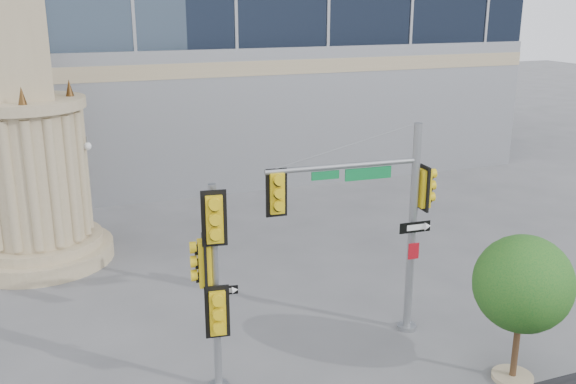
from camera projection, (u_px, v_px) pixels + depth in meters
name	position (u px, v px, depth m)	size (l,w,h in m)	color
ground	(336.00, 369.00, 14.21)	(120.00, 120.00, 0.00)	#545456
monument	(22.00, 84.00, 18.64)	(4.40, 4.40, 16.60)	tan
main_signal_pole	(377.00, 210.00, 14.79)	(4.02, 0.57, 5.18)	slate
secondary_signal_pole	(213.00, 275.00, 12.66)	(0.78, 0.64, 4.48)	slate
street_tree	(524.00, 287.00, 13.26)	(2.10, 2.05, 3.27)	tan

